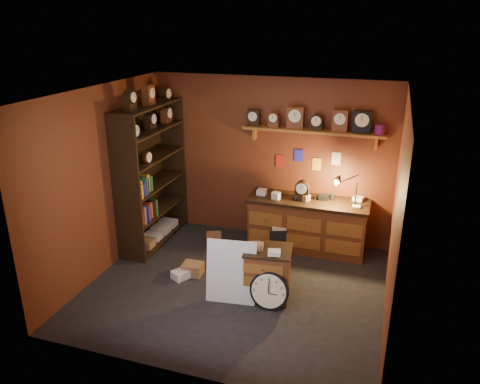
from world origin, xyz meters
The scene contains 11 objects.
floor centered at (0.00, 0.00, 0.00)m, with size 4.00×4.00×0.00m, color black.
room_shell centered at (0.04, 0.11, 1.72)m, with size 4.02×3.62×2.71m.
shelving_unit centered at (-1.79, 0.98, 1.25)m, with size 0.47×1.60×2.58m.
workbench centered at (0.72, 1.47, 0.47)m, with size 1.90×0.66×1.36m.
low_cabinet centered at (0.47, -0.07, 0.38)m, with size 0.68×0.60×0.79m.
big_round_clock centered at (0.57, -0.34, 0.25)m, with size 0.52×0.17×0.52m.
white_panel centered at (0.04, -0.33, 0.00)m, with size 0.66×0.03×0.87m, color silver.
mini_fridge centered at (0.37, 1.37, 0.22)m, with size 0.55×0.57×0.45m.
floor_box_a centered at (-0.71, 0.13, 0.09)m, with size 0.28×0.24×0.17m, color #946640.
floor_box_b centered at (-0.83, -0.03, 0.06)m, with size 0.20×0.24×0.12m, color white.
floor_box_c centered at (-0.78, 1.16, 0.09)m, with size 0.24×0.20×0.18m, color #946640.
Camera 1 is at (1.82, -5.39, 3.55)m, focal length 35.00 mm.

